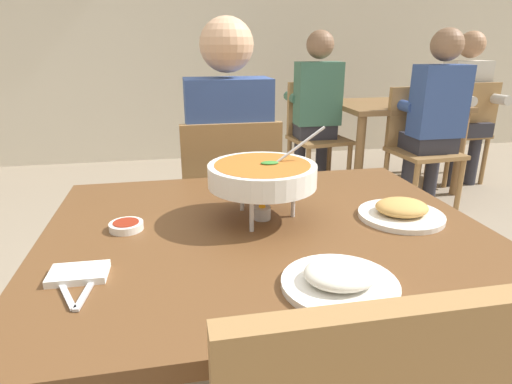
{
  "coord_description": "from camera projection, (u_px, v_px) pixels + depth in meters",
  "views": [
    {
      "loc": [
        -0.23,
        -1.04,
        1.2
      ],
      "look_at": [
        0.0,
        0.15,
        0.78
      ],
      "focal_mm": 29.95,
      "sensor_mm": 36.0,
      "label": 1
    }
  ],
  "objects": [
    {
      "name": "chair_bg_right",
      "position": [
        418.0,
        140.0,
        3.24
      ],
      "size": [
        0.47,
        0.47,
        0.9
      ],
      "color": "olive",
      "rests_on": "ground_plane"
    },
    {
      "name": "patron_bg_left",
      "position": [
        466.0,
        100.0,
        3.69
      ],
      "size": [
        0.4,
        0.45,
        1.31
      ],
      "color": "#2D2D38",
      "rests_on": "ground_plane"
    },
    {
      "name": "curry_bowl",
      "position": [
        263.0,
        175.0,
        1.17
      ],
      "size": [
        0.33,
        0.3,
        0.26
      ],
      "color": "silver",
      "rests_on": "dining_table_main"
    },
    {
      "name": "cafe_rear_partition",
      "position": [
        189.0,
        13.0,
        4.34
      ],
      "size": [
        10.0,
        0.1,
        3.0
      ],
      "primitive_type": "cube",
      "color": "beige",
      "rests_on": "ground_plane"
    },
    {
      "name": "patron_bg_middle",
      "position": [
        316.0,
        102.0,
        3.54
      ],
      "size": [
        0.4,
        0.45,
        1.31
      ],
      "color": "#2D2D38",
      "rests_on": "ground_plane"
    },
    {
      "name": "patron_bg_right",
      "position": [
        435.0,
        111.0,
        3.07
      ],
      "size": [
        0.4,
        0.45,
        1.31
      ],
      "color": "#2D2D38",
      "rests_on": "ground_plane"
    },
    {
      "name": "sauce_dish",
      "position": [
        126.0,
        226.0,
        1.14
      ],
      "size": [
        0.09,
        0.09,
        0.02
      ],
      "color": "white",
      "rests_on": "dining_table_main"
    },
    {
      "name": "napkin_folded",
      "position": [
        79.0,
        274.0,
        0.91
      ],
      "size": [
        0.12,
        0.08,
        0.02
      ],
      "primitive_type": "cube",
      "rotation": [
        0.0,
        0.0,
        -0.02
      ],
      "color": "white",
      "rests_on": "dining_table_main"
    },
    {
      "name": "chair_diner_main",
      "position": [
        230.0,
        204.0,
        1.95
      ],
      "size": [
        0.44,
        0.44,
        0.9
      ],
      "color": "olive",
      "rests_on": "ground_plane"
    },
    {
      "name": "diner_main",
      "position": [
        228.0,
        152.0,
        1.9
      ],
      "size": [
        0.4,
        0.45,
        1.31
      ],
      "color": "#2D2D38",
      "rests_on": "ground_plane"
    },
    {
      "name": "fork_utensil",
      "position": [
        64.0,
        289.0,
        0.86
      ],
      "size": [
        0.08,
        0.16,
        0.01
      ],
      "primitive_type": "cube",
      "rotation": [
        0.0,
        0.0,
        0.41
      ],
      "color": "silver",
      "rests_on": "dining_table_main"
    },
    {
      "name": "dining_table_main",
      "position": [
        266.0,
        261.0,
        1.19
      ],
      "size": [
        1.18,
        0.97,
        0.73
      ],
      "color": "brown",
      "rests_on": "ground_plane"
    },
    {
      "name": "spoon_utensil",
      "position": [
        90.0,
        286.0,
        0.87
      ],
      "size": [
        0.03,
        0.17,
        0.01
      ],
      "primitive_type": "cube",
      "rotation": [
        0.0,
        0.0,
        -0.14
      ],
      "color": "silver",
      "rests_on": "dining_table_main"
    },
    {
      "name": "dining_table_far",
      "position": [
        393.0,
        118.0,
        3.65
      ],
      "size": [
        1.0,
        0.8,
        0.73
      ],
      "color": "brown",
      "rests_on": "ground_plane"
    },
    {
      "name": "rice_plate",
      "position": [
        340.0,
        279.0,
        0.86
      ],
      "size": [
        0.24,
        0.24,
        0.06
      ],
      "color": "white",
      "rests_on": "dining_table_main"
    },
    {
      "name": "appetizer_plate",
      "position": [
        401.0,
        211.0,
        1.21
      ],
      "size": [
        0.24,
        0.24,
        0.06
      ],
      "color": "white",
      "rests_on": "dining_table_main"
    },
    {
      "name": "chair_bg_left",
      "position": [
        464.0,
        127.0,
        3.76
      ],
      "size": [
        0.46,
        0.46,
        0.9
      ],
      "color": "olive",
      "rests_on": "ground_plane"
    },
    {
      "name": "chair_bg_middle",
      "position": [
        315.0,
        129.0,
        3.67
      ],
      "size": [
        0.5,
        0.5,
        0.9
      ],
      "color": "olive",
      "rests_on": "ground_plane"
    }
  ]
}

